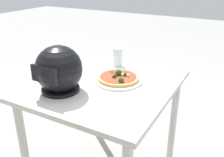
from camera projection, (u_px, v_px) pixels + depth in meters
dining_table at (106, 97)px, 1.58m from camera, size 0.81×0.92×0.73m
pizza_plate at (118, 80)px, 1.55m from camera, size 0.30×0.30×0.01m
pizza at (118, 77)px, 1.54m from camera, size 0.26×0.26×0.06m
motorcycle_helmet at (59, 70)px, 1.38m from camera, size 0.26×0.26×0.26m
drinking_glass at (117, 57)px, 1.78m from camera, size 0.07×0.07×0.13m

